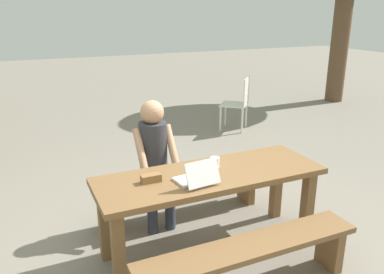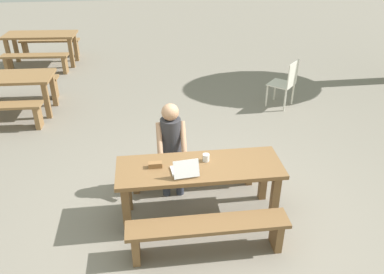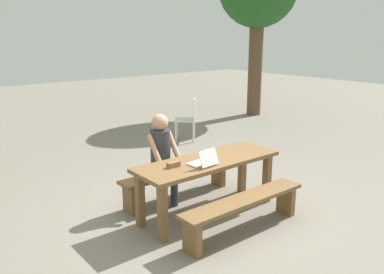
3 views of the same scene
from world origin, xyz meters
name	(u,v)px [view 1 (image 1 of 3)]	position (x,y,z in m)	size (l,w,h in m)	color
ground_plane	(209,248)	(0.00, 0.00, 0.00)	(30.00, 30.00, 0.00)	gray
picnic_table_front	(211,186)	(0.00, 0.00, 0.61)	(1.94, 0.67, 0.73)	brown
bench_near	(250,256)	(0.00, -0.64, 0.32)	(1.75, 0.30, 0.42)	brown
bench_far	(181,187)	(0.00, 0.64, 0.32)	(1.75, 0.30, 0.42)	brown
laptop	(197,177)	(-0.19, -0.13, 0.78)	(0.32, 0.31, 0.21)	white
small_pouch	(151,178)	(-0.51, 0.04, 0.76)	(0.16, 0.07, 0.06)	olive
coffee_mug	(215,162)	(0.09, 0.10, 0.77)	(0.08, 0.08, 0.09)	white
person_seated	(155,156)	(-0.28, 0.60, 0.72)	(0.37, 0.39, 1.24)	#333847
plastic_chair	(239,102)	(2.09, 3.01, 0.49)	(0.62, 0.62, 0.92)	silver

